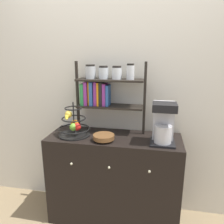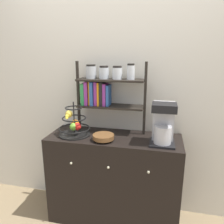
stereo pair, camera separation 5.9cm
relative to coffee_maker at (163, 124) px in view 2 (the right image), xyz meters
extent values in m
cube|color=silver|center=(-0.45, 0.33, 0.21)|extent=(7.00, 0.05, 2.60)
cube|color=black|center=(-0.45, 0.05, -0.63)|extent=(1.28, 0.46, 0.91)
sphere|color=#B2AD8C|center=(-0.80, -0.19, -0.38)|extent=(0.02, 0.02, 0.02)
sphere|color=#B2AD8C|center=(-0.45, -0.19, -0.38)|extent=(0.02, 0.02, 0.02)
sphere|color=#B2AD8C|center=(-0.10, -0.19, -0.38)|extent=(0.02, 0.02, 0.02)
cube|color=black|center=(0.00, -0.02, -0.17)|extent=(0.22, 0.22, 0.02)
cube|color=#B7B7BC|center=(0.00, 0.04, 0.01)|extent=(0.18, 0.09, 0.35)
cylinder|color=#B7B7BC|center=(0.00, -0.04, -0.09)|extent=(0.15, 0.15, 0.16)
cube|color=black|center=(0.00, -0.03, 0.16)|extent=(0.21, 0.18, 0.07)
cylinder|color=black|center=(-0.84, 0.02, -0.18)|extent=(0.31, 0.31, 0.01)
cylinder|color=black|center=(-0.84, 0.02, -0.01)|extent=(0.01, 0.01, 0.32)
torus|color=black|center=(-0.84, 0.02, -0.11)|extent=(0.30, 0.30, 0.01)
torus|color=black|center=(-0.84, 0.02, -0.01)|extent=(0.23, 0.23, 0.01)
torus|color=black|center=(-0.84, 0.02, 0.09)|extent=(0.17, 0.17, 0.01)
sphere|color=red|center=(-0.79, -0.02, -0.08)|extent=(0.07, 0.07, 0.07)
sphere|color=#6BAD33|center=(-0.83, -0.04, -0.08)|extent=(0.07, 0.07, 0.07)
sphere|color=orange|center=(-0.85, 0.06, -0.07)|extent=(0.08, 0.08, 0.08)
ellipsoid|color=yellow|center=(-0.90, -0.02, 0.01)|extent=(0.09, 0.15, 0.04)
sphere|color=gold|center=(-0.90, 0.03, 0.03)|extent=(0.07, 0.07, 0.07)
cylinder|color=brown|center=(-0.53, -0.06, -0.17)|extent=(0.11, 0.11, 0.02)
cylinder|color=brown|center=(-0.53, -0.06, -0.14)|extent=(0.20, 0.20, 0.04)
cube|color=black|center=(-0.85, 0.19, 0.17)|extent=(0.02, 0.02, 0.70)
cube|color=black|center=(-0.18, 0.19, 0.17)|extent=(0.02, 0.02, 0.70)
cube|color=black|center=(-0.52, 0.19, 0.09)|extent=(0.65, 0.20, 0.02)
cube|color=black|center=(-0.52, 0.19, 0.35)|extent=(0.65, 0.20, 0.02)
cube|color=#2D8C47|center=(-0.79, 0.19, 0.20)|extent=(0.03, 0.16, 0.21)
cube|color=#8C338C|center=(-0.75, 0.19, 0.21)|extent=(0.03, 0.16, 0.23)
cube|color=orange|center=(-0.72, 0.19, 0.21)|extent=(0.02, 0.12, 0.23)
cube|color=#2D599E|center=(-0.69, 0.19, 0.21)|extent=(0.03, 0.16, 0.23)
cube|color=#8C338C|center=(-0.66, 0.19, 0.21)|extent=(0.03, 0.13, 0.23)
cube|color=orange|center=(-0.63, 0.19, 0.21)|extent=(0.02, 0.15, 0.23)
cube|color=black|center=(-0.60, 0.19, 0.21)|extent=(0.03, 0.14, 0.23)
cube|color=#8C338C|center=(-0.57, 0.19, 0.20)|extent=(0.03, 0.13, 0.22)
cube|color=#2D599E|center=(-0.54, 0.19, 0.20)|extent=(0.03, 0.13, 0.20)
cylinder|color=#ADB2B7|center=(-0.71, 0.19, 0.42)|extent=(0.10, 0.10, 0.12)
cylinder|color=black|center=(-0.71, 0.19, 0.48)|extent=(0.09, 0.09, 0.02)
cylinder|color=silver|center=(-0.58, 0.19, 0.41)|extent=(0.09, 0.09, 0.11)
cylinder|color=black|center=(-0.58, 0.19, 0.47)|extent=(0.08, 0.08, 0.02)
cylinder|color=silver|center=(-0.45, 0.19, 0.41)|extent=(0.09, 0.09, 0.11)
cylinder|color=black|center=(-0.45, 0.19, 0.47)|extent=(0.09, 0.09, 0.02)
cylinder|color=silver|center=(-0.32, 0.19, 0.42)|extent=(0.07, 0.07, 0.13)
cylinder|color=black|center=(-0.32, 0.19, 0.50)|extent=(0.07, 0.07, 0.02)
camera|label=1|loc=(-0.09, -1.88, 0.59)|focal=35.00mm
camera|label=2|loc=(-0.03, -1.87, 0.59)|focal=35.00mm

